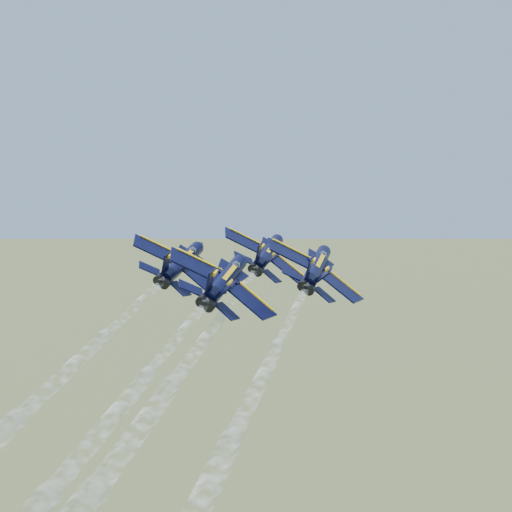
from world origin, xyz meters
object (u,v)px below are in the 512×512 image
at_px(jet_left, 182,262).
at_px(jet_slot, 225,280).
at_px(jet_lead, 268,253).
at_px(jet_right, 316,267).

relative_size(jet_left, jet_slot, 1.00).
height_order(jet_lead, jet_right, same).
relative_size(jet_lead, jet_slot, 1.00).
bearing_deg(jet_left, jet_slot, -55.39).
bearing_deg(jet_right, jet_left, 176.70).
bearing_deg(jet_right, jet_lead, 123.43).
bearing_deg(jet_left, jet_right, -3.30).
xyz_separation_m(jet_right, jet_slot, (-6.08, -14.21, 0.00)).
relative_size(jet_lead, jet_right, 1.00).
distance_m(jet_left, jet_slot, 15.83).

